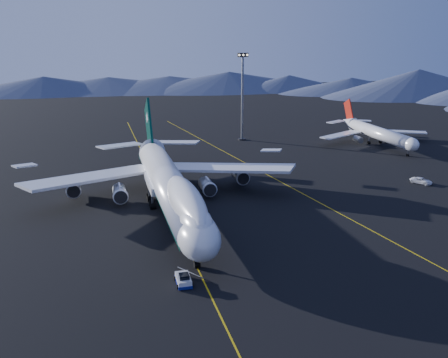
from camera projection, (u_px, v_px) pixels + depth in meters
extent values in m
plane|color=black|center=(170.00, 211.00, 101.82)|extent=(500.00, 500.00, 0.00)
cube|color=#C3A20B|center=(170.00, 211.00, 101.81)|extent=(0.25, 220.00, 0.01)
cube|color=#C3A20B|center=(289.00, 186.00, 118.54)|extent=(28.08, 198.09, 0.01)
cone|color=#404963|center=(44.00, 83.00, 304.60)|extent=(100.00, 100.00, 12.00)
cone|color=#404963|center=(169.00, 80.00, 324.49)|extent=(100.00, 100.00, 12.00)
cone|color=#404963|center=(289.00, 80.00, 319.94)|extent=(100.00, 100.00, 12.00)
cone|color=#404963|center=(418.00, 85.00, 291.43)|extent=(100.00, 100.00, 12.00)
cylinder|color=silver|center=(169.00, 185.00, 100.25)|extent=(6.50, 56.00, 6.50)
ellipsoid|color=silver|center=(199.00, 238.00, 74.28)|extent=(6.50, 10.40, 6.50)
ellipsoid|color=silver|center=(186.00, 202.00, 82.39)|extent=(5.13, 25.16, 5.85)
cube|color=black|center=(201.00, 235.00, 72.09)|extent=(3.60, 1.61, 1.29)
cone|color=silver|center=(149.00, 147.00, 130.62)|extent=(6.50, 12.00, 6.50)
cube|color=#032F26|center=(169.00, 188.00, 101.43)|extent=(6.24, 60.00, 1.10)
cube|color=silver|center=(165.00, 183.00, 105.66)|extent=(7.50, 13.00, 1.60)
cube|color=silver|center=(94.00, 177.00, 107.42)|extent=(30.62, 23.28, 2.83)
cube|color=silver|center=(224.00, 168.00, 114.62)|extent=(30.62, 23.28, 2.83)
cylinder|color=slate|center=(120.00, 193.00, 105.74)|extent=(2.90, 5.50, 2.90)
cylinder|color=slate|center=(74.00, 187.00, 109.41)|extent=(2.90, 5.50, 2.90)
cylinder|color=slate|center=(207.00, 186.00, 110.46)|extent=(2.90, 5.50, 2.90)
cylinder|color=slate|center=(240.00, 175.00, 118.84)|extent=(2.90, 5.50, 2.90)
cube|color=#032F26|center=(149.00, 128.00, 128.30)|extent=(0.55, 14.11, 15.94)
cube|color=silver|center=(120.00, 145.00, 130.04)|extent=(12.39, 9.47, 0.98)
cube|color=silver|center=(177.00, 142.00, 133.77)|extent=(12.39, 9.47, 0.98)
cylinder|color=black|center=(197.00, 264.00, 77.09)|extent=(0.90, 1.10, 1.10)
cube|color=silver|center=(183.00, 280.00, 72.06)|extent=(2.03, 3.93, 0.97)
cube|color=navy|center=(183.00, 282.00, 72.15)|extent=(2.12, 4.10, 0.44)
cube|color=black|center=(183.00, 275.00, 71.86)|extent=(1.44, 1.44, 0.79)
cylinder|color=silver|center=(379.00, 133.00, 161.09)|extent=(4.04, 34.05, 4.04)
ellipsoid|color=silver|center=(411.00, 144.00, 145.31)|extent=(4.04, 5.66, 4.04)
cone|color=silver|center=(349.00, 122.00, 179.72)|extent=(4.04, 7.45, 4.04)
cube|color=silver|center=(341.00, 135.00, 163.62)|extent=(17.87, 12.06, 0.37)
cube|color=silver|center=(398.00, 131.00, 168.91)|extent=(17.87, 12.06, 0.37)
cylinder|color=slate|center=(358.00, 139.00, 162.70)|extent=(2.02, 3.72, 2.02)
cylinder|color=slate|center=(390.00, 137.00, 165.61)|extent=(2.02, 3.72, 2.02)
cube|color=#A0190E|center=(349.00, 111.00, 179.08)|extent=(0.37, 7.25, 8.57)
imported|color=white|center=(421.00, 181.00, 120.34)|extent=(4.72, 5.59, 1.42)
cylinder|color=black|center=(242.00, 139.00, 170.13)|extent=(2.67, 2.67, 0.45)
cylinder|color=slate|center=(242.00, 99.00, 166.29)|extent=(0.78, 0.78, 27.86)
cube|color=black|center=(243.00, 55.00, 162.29)|extent=(3.57, 0.89, 1.34)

